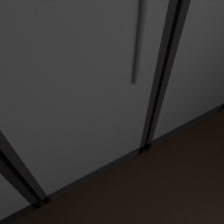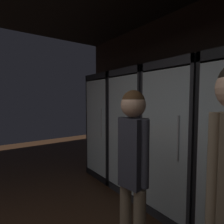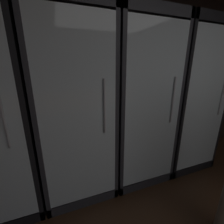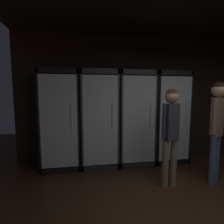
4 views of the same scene
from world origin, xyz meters
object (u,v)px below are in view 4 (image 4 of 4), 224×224
Objects in this scene: cooler_far_left at (61,120)px; shopper_near at (171,127)px; cooler_center at (134,119)px; cooler_right at (167,118)px; shopper_far at (217,118)px; cooler_left at (99,120)px.

cooler_far_left is 1.25× the size of shopper_near.
cooler_center is (1.55, 0.00, -0.00)m from cooler_far_left.
cooler_far_left is at bearing -179.96° from cooler_center.
cooler_right is at bearing 65.01° from shopper_near.
shopper_near is (1.82, -1.07, 0.01)m from cooler_far_left.
cooler_right reaches higher than shopper_far.
cooler_far_left and cooler_right have the same top height.
cooler_left is at bearing 0.08° from cooler_far_left.
cooler_right is 1.25× the size of shopper_near.
shopper_far is (2.61, -1.11, 0.14)m from cooler_far_left.
cooler_center is 1.00× the size of cooler_right.
cooler_right is (1.55, -0.00, 0.00)m from cooler_left.
cooler_right is 1.18m from shopper_near.
shopper_far is (0.79, -0.04, 0.13)m from shopper_near.
cooler_far_left reaches higher than shopper_far.
cooler_right reaches higher than shopper_near.
cooler_far_left and cooler_left have the same top height.
cooler_left is at bearing 179.94° from cooler_right.
cooler_left is 1.50m from shopper_near.
cooler_center and cooler_right have the same top height.
cooler_left is 1.25× the size of shopper_near.
cooler_right is (0.77, -0.00, -0.00)m from cooler_center.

